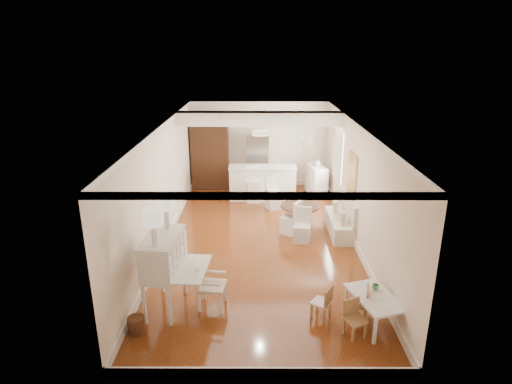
{
  "coord_description": "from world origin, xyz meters",
  "views": [
    {
      "loc": [
        -0.07,
        -9.39,
        4.48
      ],
      "look_at": [
        -0.1,
        0.3,
        1.17
      ],
      "focal_mm": 30.0,
      "sensor_mm": 36.0,
      "label": 1
    }
  ],
  "objects_px": {
    "secretary_bureau": "(164,273)",
    "bar_stool_left": "(253,184)",
    "wicker_basket": "(136,325)",
    "kids_chair_c": "(355,319)",
    "slip_chair_far": "(291,217)",
    "kids_chair_a": "(359,303)",
    "fridge": "(268,162)",
    "kids_chair_b": "(321,302)",
    "slip_chair_near": "(302,225)",
    "sideboard": "(316,180)",
    "breakfast_counter": "(263,183)",
    "dining_table": "(300,218)",
    "pantry_cabinet": "(210,154)",
    "kids_table": "(374,310)",
    "gustavian_armchair": "(212,285)",
    "bar_stool_right": "(273,194)"
  },
  "relations": [
    {
      "from": "kids_chair_b",
      "to": "fridge",
      "type": "bearing_deg",
      "value": -140.94
    },
    {
      "from": "secretary_bureau",
      "to": "kids_chair_b",
      "type": "xyz_separation_m",
      "value": [
        2.74,
        -0.29,
        -0.4
      ]
    },
    {
      "from": "kids_chair_a",
      "to": "sideboard",
      "type": "distance_m",
      "value": 6.61
    },
    {
      "from": "secretary_bureau",
      "to": "kids_table",
      "type": "relative_size",
      "value": 1.35
    },
    {
      "from": "slip_chair_near",
      "to": "bar_stool_right",
      "type": "distance_m",
      "value": 2.28
    },
    {
      "from": "gustavian_armchair",
      "to": "bar_stool_right",
      "type": "xyz_separation_m",
      "value": [
        1.28,
        4.95,
        0.02
      ]
    },
    {
      "from": "dining_table",
      "to": "slip_chair_far",
      "type": "bearing_deg",
      "value": -139.97
    },
    {
      "from": "pantry_cabinet",
      "to": "secretary_bureau",
      "type": "bearing_deg",
      "value": -90.83
    },
    {
      "from": "fridge",
      "to": "breakfast_counter",
      "type": "bearing_deg",
      "value": -100.78
    },
    {
      "from": "slip_chair_near",
      "to": "sideboard",
      "type": "relative_size",
      "value": 0.85
    },
    {
      "from": "bar_stool_left",
      "to": "fridge",
      "type": "relative_size",
      "value": 0.6
    },
    {
      "from": "kids_chair_c",
      "to": "breakfast_counter",
      "type": "distance_m",
      "value": 6.8
    },
    {
      "from": "dining_table",
      "to": "fridge",
      "type": "distance_m",
      "value": 3.56
    },
    {
      "from": "wicker_basket",
      "to": "fridge",
      "type": "relative_size",
      "value": 0.16
    },
    {
      "from": "secretary_bureau",
      "to": "bar_stool_left",
      "type": "height_order",
      "value": "secretary_bureau"
    },
    {
      "from": "kids_chair_c",
      "to": "slip_chair_near",
      "type": "distance_m",
      "value": 3.62
    },
    {
      "from": "fridge",
      "to": "kids_chair_c",
      "type": "bearing_deg",
      "value": -81.04
    },
    {
      "from": "secretary_bureau",
      "to": "kids_chair_a",
      "type": "height_order",
      "value": "secretary_bureau"
    },
    {
      "from": "slip_chair_near",
      "to": "kids_chair_b",
      "type": "bearing_deg",
      "value": -77.57
    },
    {
      "from": "secretary_bureau",
      "to": "slip_chair_far",
      "type": "distance_m",
      "value": 4.11
    },
    {
      "from": "kids_table",
      "to": "bar_stool_left",
      "type": "height_order",
      "value": "bar_stool_left"
    },
    {
      "from": "gustavian_armchair",
      "to": "kids_table",
      "type": "height_order",
      "value": "gustavian_armchair"
    },
    {
      "from": "gustavian_armchair",
      "to": "bar_stool_left",
      "type": "height_order",
      "value": "bar_stool_left"
    },
    {
      "from": "secretary_bureau",
      "to": "gustavian_armchair",
      "type": "relative_size",
      "value": 1.62
    },
    {
      "from": "kids_chair_c",
      "to": "kids_table",
      "type": "bearing_deg",
      "value": 16.47
    },
    {
      "from": "slip_chair_near",
      "to": "pantry_cabinet",
      "type": "distance_m",
      "value": 4.95
    },
    {
      "from": "gustavian_armchair",
      "to": "dining_table",
      "type": "height_order",
      "value": "gustavian_armchair"
    },
    {
      "from": "sideboard",
      "to": "kids_chair_a",
      "type": "bearing_deg",
      "value": -102.28
    },
    {
      "from": "breakfast_counter",
      "to": "kids_chair_c",
      "type": "bearing_deg",
      "value": -78.0
    },
    {
      "from": "wicker_basket",
      "to": "breakfast_counter",
      "type": "distance_m",
      "value": 6.92
    },
    {
      "from": "kids_table",
      "to": "kids_chair_b",
      "type": "height_order",
      "value": "kids_chair_b"
    },
    {
      "from": "kids_chair_a",
      "to": "breakfast_counter",
      "type": "relative_size",
      "value": 0.32
    },
    {
      "from": "pantry_cabinet",
      "to": "breakfast_counter",
      "type": "bearing_deg",
      "value": -32.43
    },
    {
      "from": "kids_chair_c",
      "to": "slip_chair_near",
      "type": "xyz_separation_m",
      "value": [
        -0.5,
        3.59,
        0.1
      ]
    },
    {
      "from": "pantry_cabinet",
      "to": "fridge",
      "type": "height_order",
      "value": "pantry_cabinet"
    },
    {
      "from": "kids_chair_a",
      "to": "fridge",
      "type": "relative_size",
      "value": 0.36
    },
    {
      "from": "kids_table",
      "to": "slip_chair_far",
      "type": "distance_m",
      "value": 3.89
    },
    {
      "from": "dining_table",
      "to": "slip_chair_near",
      "type": "bearing_deg",
      "value": -90.0
    },
    {
      "from": "wicker_basket",
      "to": "bar_stool_right",
      "type": "xyz_separation_m",
      "value": [
        2.45,
        5.7,
        0.32
      ]
    },
    {
      "from": "secretary_bureau",
      "to": "sideboard",
      "type": "distance_m",
      "value": 7.19
    },
    {
      "from": "secretary_bureau",
      "to": "dining_table",
      "type": "height_order",
      "value": "secretary_bureau"
    },
    {
      "from": "wicker_basket",
      "to": "kids_chair_c",
      "type": "bearing_deg",
      "value": -1.3
    },
    {
      "from": "secretary_bureau",
      "to": "breakfast_counter",
      "type": "height_order",
      "value": "secretary_bureau"
    },
    {
      "from": "slip_chair_near",
      "to": "bar_stool_right",
      "type": "height_order",
      "value": "bar_stool_right"
    },
    {
      "from": "dining_table",
      "to": "fridge",
      "type": "height_order",
      "value": "fridge"
    },
    {
      "from": "gustavian_armchair",
      "to": "kids_chair_b",
      "type": "height_order",
      "value": "gustavian_armchair"
    },
    {
      "from": "kids_chair_c",
      "to": "slip_chair_far",
      "type": "distance_m",
      "value": 4.13
    },
    {
      "from": "breakfast_counter",
      "to": "slip_chair_far",
      "type": "bearing_deg",
      "value": -75.34
    },
    {
      "from": "kids_chair_b",
      "to": "kids_chair_c",
      "type": "bearing_deg",
      "value": 76.55
    },
    {
      "from": "gustavian_armchair",
      "to": "bar_stool_left",
      "type": "distance_m",
      "value": 5.62
    }
  ]
}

